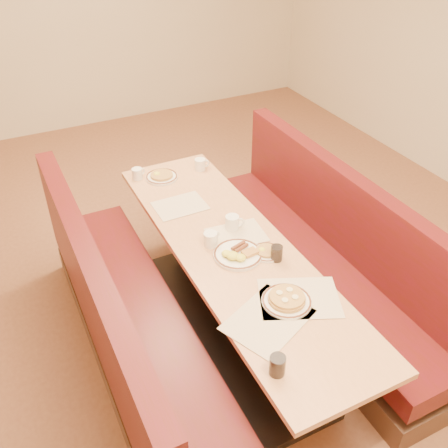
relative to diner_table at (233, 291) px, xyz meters
name	(u,v)px	position (x,y,z in m)	size (l,w,h in m)	color
ground	(232,330)	(0.00, 0.00, -0.37)	(8.00, 8.00, 0.00)	#9E6647
room_envelope	(236,60)	(0.00, 0.00, 1.56)	(6.04, 8.04, 2.82)	beige
diner_table	(233,291)	(0.00, 0.00, 0.00)	(0.70, 2.50, 0.75)	black
booth_left	(129,329)	(-0.73, 0.00, -0.01)	(0.55, 2.50, 1.05)	#4C3326
booth_right	(322,262)	(0.73, 0.00, -0.01)	(0.55, 2.50, 1.05)	#4C3326
placemat_near_left	(268,319)	(-0.12, -0.63, 0.38)	(0.45, 0.34, 0.00)	beige
placemat_near_right	(299,298)	(0.12, -0.57, 0.38)	(0.44, 0.33, 0.00)	beige
placemat_far_left	(180,206)	(-0.12, 0.59, 0.38)	(0.36, 0.27, 0.00)	beige
placemat_far_right	(236,235)	(0.08, 0.11, 0.38)	(0.36, 0.27, 0.00)	beige
pancake_plate	(287,300)	(0.04, -0.57, 0.40)	(0.28, 0.28, 0.06)	white
eggs_plate	(238,254)	(-0.02, -0.09, 0.39)	(0.30, 0.30, 0.06)	white
extra_plate_mid	(266,252)	(0.16, -0.14, 0.39)	(0.19, 0.19, 0.04)	white
extra_plate_far	(162,176)	(-0.10, 1.02, 0.39)	(0.25, 0.25, 0.05)	white
coffee_mug_a	(233,222)	(0.09, 0.19, 0.43)	(0.13, 0.09, 0.10)	white
coffee_mug_b	(211,239)	(-0.11, 0.09, 0.42)	(0.12, 0.09, 0.09)	white
coffee_mug_c	(201,164)	(0.23, 1.01, 0.42)	(0.12, 0.09, 0.09)	white
coffee_mug_d	(138,173)	(-0.26, 1.10, 0.42)	(0.11, 0.08, 0.09)	white
soda_tumbler_near	(277,365)	(-0.26, -0.95, 0.43)	(0.08, 0.08, 0.11)	black
soda_tumbler_mid	(277,253)	(0.18, -0.22, 0.43)	(0.07, 0.07, 0.10)	black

